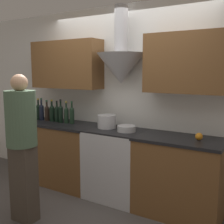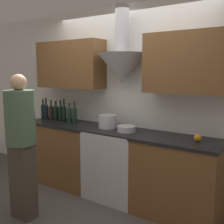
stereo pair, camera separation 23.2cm
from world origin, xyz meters
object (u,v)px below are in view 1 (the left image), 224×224
at_px(stock_pot, 107,121).
at_px(wine_bottle_7, 72,115).
at_px(person_foreground_left, 22,142).
at_px(mixing_bowl, 127,129).
at_px(wine_bottle_5, 61,113).
at_px(wine_bottle_3, 52,112).
at_px(wine_bottle_0, 38,111).
at_px(wine_bottle_4, 57,113).
at_px(stove_range, 116,163).
at_px(wine_bottle_6, 66,114).
at_px(wine_bottle_1, 42,111).
at_px(orange_fruit, 199,136).
at_px(wine_bottle_2, 47,112).

bearing_deg(stock_pot, wine_bottle_7, -179.59).
bearing_deg(stock_pot, person_foreground_left, -110.75).
bearing_deg(wine_bottle_7, person_foreground_left, -80.07).
height_order(stock_pot, mixing_bowl, stock_pot).
bearing_deg(wine_bottle_5, wine_bottle_3, 174.16).
bearing_deg(wine_bottle_0, wine_bottle_4, 0.67).
distance_m(stove_range, wine_bottle_5, 1.15).
distance_m(wine_bottle_4, wine_bottle_5, 0.10).
bearing_deg(wine_bottle_4, wine_bottle_6, -3.69).
bearing_deg(wine_bottle_1, orange_fruit, -0.20).
relative_size(wine_bottle_1, stock_pot, 1.37).
relative_size(stove_range, wine_bottle_2, 2.91).
xyz_separation_m(stove_range, wine_bottle_0, (-1.46, 0.03, 0.60)).
bearing_deg(wine_bottle_1, stock_pot, 1.00).
distance_m(wine_bottle_7, mixing_bowl, 0.95).
bearing_deg(mixing_bowl, wine_bottle_6, 177.91).
distance_m(stock_pot, person_foreground_left, 1.18).
height_order(stove_range, wine_bottle_7, wine_bottle_7).
bearing_deg(mixing_bowl, person_foreground_left, -125.91).
xyz_separation_m(wine_bottle_7, stock_pot, (0.61, 0.00, -0.05)).
height_order(stove_range, person_foreground_left, person_foreground_left).
distance_m(stove_range, person_foreground_left, 1.30).
height_order(wine_bottle_6, stock_pot, wine_bottle_6).
bearing_deg(person_foreground_left, mixing_bowl, 54.09).
height_order(wine_bottle_7, stock_pot, wine_bottle_7).
distance_m(wine_bottle_7, orange_fruit, 1.87).
bearing_deg(wine_bottle_6, mixing_bowl, -2.09).
bearing_deg(wine_bottle_4, mixing_bowl, -2.35).
bearing_deg(wine_bottle_1, wine_bottle_5, -1.06).
height_order(wine_bottle_5, mixing_bowl, wine_bottle_5).
relative_size(stove_range, orange_fruit, 11.26).
distance_m(wine_bottle_6, person_foreground_left, 1.13).
relative_size(wine_bottle_5, wine_bottle_7, 1.06).
height_order(wine_bottle_1, stock_pot, wine_bottle_1).
bearing_deg(wine_bottle_5, orange_fruit, -0.03).
bearing_deg(wine_bottle_4, wine_bottle_2, -178.25).
height_order(wine_bottle_4, wine_bottle_5, wine_bottle_5).
relative_size(wine_bottle_1, wine_bottle_2, 1.08).
relative_size(wine_bottle_0, mixing_bowl, 1.42).
xyz_separation_m(wine_bottle_3, stock_pot, (1.00, 0.01, -0.05)).
xyz_separation_m(wine_bottle_1, wine_bottle_3, (0.21, 0.01, -0.00)).
bearing_deg(wine_bottle_7, wine_bottle_5, -172.90).
xyz_separation_m(wine_bottle_1, orange_fruit, (2.46, -0.01, -0.10)).
height_order(wine_bottle_7, orange_fruit, wine_bottle_7).
height_order(stove_range, wine_bottle_4, wine_bottle_4).
xyz_separation_m(wine_bottle_0, wine_bottle_3, (0.29, 0.00, -0.00)).
height_order(wine_bottle_0, mixing_bowl, wine_bottle_0).
xyz_separation_m(wine_bottle_7, person_foreground_left, (0.19, -1.10, -0.15)).
bearing_deg(wine_bottle_4, stove_range, -1.66).
xyz_separation_m(wine_bottle_0, wine_bottle_6, (0.59, -0.01, -0.00)).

